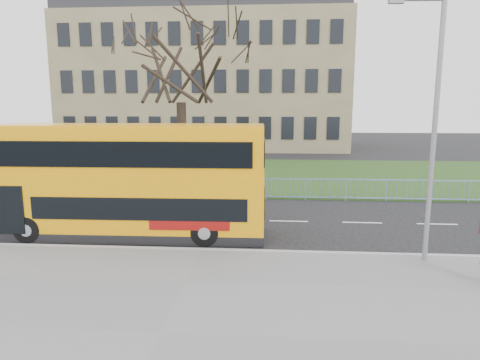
{
  "coord_description": "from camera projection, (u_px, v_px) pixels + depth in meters",
  "views": [
    {
      "loc": [
        2.24,
        -14.78,
        4.79
      ],
      "look_at": [
        1.08,
        1.0,
        1.98
      ],
      "focal_mm": 32.0,
      "sensor_mm": 36.0,
      "label": 1
    }
  ],
  "objects": [
    {
      "name": "grass_verge",
      "position": [
        239.0,
        174.0,
        29.55
      ],
      "size": [
        80.0,
        15.4,
        0.08
      ],
      "primitive_type": "cube",
      "color": "#223D16",
      "rests_on": "ground"
    },
    {
      "name": "yellow_bus",
      "position": [
        131.0,
        178.0,
        15.43
      ],
      "size": [
        9.66,
        2.46,
        4.03
      ],
      "rotation": [
        0.0,
        0.0,
        0.02
      ],
      "color": "#FFA40A",
      "rests_on": "ground"
    },
    {
      "name": "ground",
      "position": [
        208.0,
        238.0,
        15.52
      ],
      "size": [
        120.0,
        120.0,
        0.0
      ],
      "primitive_type": "plane",
      "color": "black",
      "rests_on": "ground"
    },
    {
      "name": "civic_building",
      "position": [
        209.0,
        85.0,
        49.02
      ],
      "size": [
        30.0,
        15.0,
        14.0
      ],
      "primitive_type": "cube",
      "color": "#7D6D4F",
      "rests_on": "ground"
    },
    {
      "name": "street_lamp",
      "position": [
        432.0,
        123.0,
        12.31
      ],
      "size": [
        1.6,
        0.22,
        7.56
      ],
      "rotation": [
        0.0,
        0.0,
        0.04
      ],
      "color": "gray",
      "rests_on": "pavement"
    },
    {
      "name": "pavement",
      "position": [
        161.0,
        335.0,
        8.88
      ],
      "size": [
        80.0,
        10.5,
        0.12
      ],
      "primitive_type": "cube",
      "color": "slate",
      "rests_on": "ground"
    },
    {
      "name": "guard_railing",
      "position": [
        227.0,
        188.0,
        21.9
      ],
      "size": [
        40.0,
        0.12,
        1.1
      ],
      "primitive_type": null,
      "color": "#7E9FE0",
      "rests_on": "ground"
    },
    {
      "name": "bare_tree",
      "position": [
        181.0,
        86.0,
        24.53
      ],
      "size": [
        8.04,
        8.04,
        11.48
      ],
      "primitive_type": null,
      "color": "black",
      "rests_on": "grass_verge"
    },
    {
      "name": "kerb",
      "position": [
        201.0,
        251.0,
        13.98
      ],
      "size": [
        80.0,
        0.2,
        0.14
      ],
      "primitive_type": "cube",
      "color": "#98989A",
      "rests_on": "ground"
    }
  ]
}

